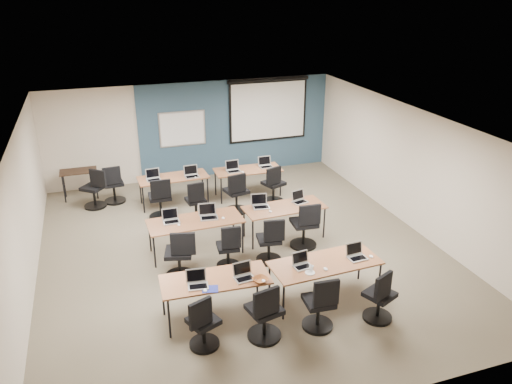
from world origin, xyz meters
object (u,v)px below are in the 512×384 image
object	(u,v)px
laptop_3	(356,254)
task_chair_6	(270,244)
laptop_0	(197,282)
task_chair_7	(305,229)
laptop_1	(244,274)
task_chair_3	(380,300)
laptop_4	(171,219)
task_chair_4	(180,258)
laptop_6	(260,204)
training_table_mid_left	(195,222)
training_table_back_left	(173,179)
task_chair_2	(320,307)
training_table_back_right	(248,171)
task_chair_11	(273,187)
utility_table	(79,174)
task_chair_8	(161,202)
task_chair_0	(203,327)
task_chair_9	(196,204)
laptop_8	(153,177)
spare_chair_a	(114,187)
laptop_11	(266,164)
task_chair_10	(237,196)
task_chair_5	(229,250)
projector_screen	(268,107)
training_table_front_left	(215,281)
laptop_2	(302,263)
spare_chair_b	(95,192)
laptop_7	(299,199)
task_chair_1	(265,317)
training_table_mid_right	(284,209)
laptop_10	(233,169)
whiteboard	(182,129)
laptop_5	(208,214)

from	to	relation	value
laptop_3	task_chair_6	size ratio (longest dim) A/B	0.33
laptop_0	task_chair_7	world-z (taller)	task_chair_7
laptop_1	task_chair_3	size ratio (longest dim) A/B	0.33
laptop_4	task_chair_4	distance (m)	1.05
laptop_6	training_table_mid_left	bearing A→B (deg)	-163.27
training_table_back_left	task_chair_2	bearing A→B (deg)	-78.98
training_table_back_right	laptop_1	xyz separation A→B (m)	(-1.61, -4.81, 0.11)
task_chair_11	utility_table	distance (m)	4.99
task_chair_7	task_chair_8	xyz separation A→B (m)	(-2.65, 2.34, 0.00)
task_chair_0	task_chair_11	xyz separation A→B (m)	(2.91, 4.75, 0.03)
task_chair_2	task_chair_9	bearing A→B (deg)	106.70
training_table_back_left	laptop_0	xyz separation A→B (m)	(-0.46, -4.87, 0.11)
laptop_6	laptop_8	size ratio (longest dim) A/B	1.03
spare_chair_a	laptop_11	bearing A→B (deg)	-13.79
task_chair_2	task_chair_10	xyz separation A→B (m)	(-0.00, 4.66, 0.02)
task_chair_7	laptop_11	world-z (taller)	task_chair_7
training_table_back_right	task_chair_9	size ratio (longest dim) A/B	1.77
laptop_8	task_chair_2	bearing A→B (deg)	-76.82
training_table_mid_left	task_chair_5	bearing A→B (deg)	-61.62
projector_screen	task_chair_9	distance (m)	4.14
training_table_front_left	task_chair_2	size ratio (longest dim) A/B	1.79
laptop_2	task_chair_3	world-z (taller)	task_chair_3
training_table_mid_left	laptop_1	world-z (taller)	laptop_1
training_table_back_left	laptop_3	size ratio (longest dim) A/B	5.27
task_chair_4	training_table_mid_left	bearing A→B (deg)	75.52
projector_screen	spare_chair_b	size ratio (longest dim) A/B	2.35
task_chair_0	task_chair_2	bearing A→B (deg)	-26.50
task_chair_5	laptop_7	world-z (taller)	laptop_7
task_chair_1	task_chair_10	world-z (taller)	task_chair_10
laptop_1	laptop_2	bearing A→B (deg)	-4.70
laptop_2	spare_chair_b	bearing A→B (deg)	114.45
training_table_mid_left	task_chair_10	world-z (taller)	task_chair_10
task_chair_1	task_chair_8	size ratio (longest dim) A/B	0.98
laptop_3	projector_screen	bearing A→B (deg)	79.92
training_table_mid_right	task_chair_0	bearing A→B (deg)	-132.56
laptop_10	task_chair_11	size ratio (longest dim) A/B	0.35
laptop_3	laptop_6	size ratio (longest dim) A/B	0.93
training_table_back_right	laptop_4	world-z (taller)	laptop_4
laptop_3	task_chair_6	world-z (taller)	task_chair_6
training_table_front_left	training_table_back_left	size ratio (longest dim) A/B	1.04
laptop_1	laptop_6	size ratio (longest dim) A/B	0.91
projector_screen	laptop_0	xyz separation A→B (m)	(-3.56, -6.54, -1.09)
training_table_mid_left	laptop_6	distance (m)	1.49
task_chair_7	laptop_10	distance (m)	3.09
training_table_back_left	spare_chair_a	xyz separation A→B (m)	(-1.42, 0.56, -0.26)
laptop_10	laptop_11	xyz separation A→B (m)	(0.89, 0.05, -0.00)
task_chair_0	laptop_8	distance (m)	5.46
task_chair_1	laptop_6	bearing A→B (deg)	59.81
whiteboard	task_chair_1	distance (m)	7.35
laptop_5	task_chair_1	bearing A→B (deg)	-79.75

